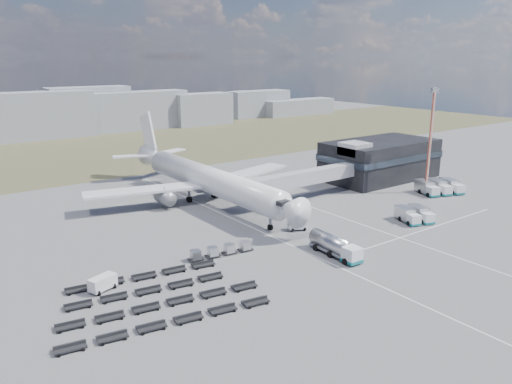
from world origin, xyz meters
TOP-DOWN VIEW (x-y plane):
  - ground at (0.00, 0.00)m, footprint 420.00×420.00m
  - grass_strip at (0.00, 110.00)m, footprint 420.00×90.00m
  - lane_markings at (9.77, 3.00)m, footprint 47.12×110.00m
  - terminal at (47.77, 23.96)m, footprint 30.40×16.40m
  - jet_bridge at (15.90, 20.42)m, footprint 30.30×3.80m
  - airliner at (0.00, 32.38)m, footprint 51.59×64.53m
  - skyline at (-8.94, 150.51)m, footprint 296.77×22.97m
  - fuel_tanker at (0.75, -7.01)m, footprint 3.07×10.34m
  - pushback_tug at (4.00, 6.01)m, footprint 3.76×3.06m
  - utility_van at (-33.81, 2.94)m, footprint 4.19×2.95m
  - catering_truck at (6.05, 40.97)m, footprint 3.13×6.79m
  - service_trucks_near at (25.61, -3.75)m, footprint 6.99×7.63m
  - service_trucks_far at (47.80, 5.79)m, footprint 10.98×9.61m
  - uld_row at (-14.04, 3.83)m, footprint 11.24×3.07m
  - baggage_dollies at (-29.45, -4.00)m, footprint 28.15×19.84m
  - floodlight_mast at (45.71, 7.97)m, footprint 2.28×1.89m

SIDE VIEW (x-z plane):
  - ground at x=0.00m, z-range 0.00..0.00m
  - grass_strip at x=0.00m, z-range 0.00..0.01m
  - lane_markings at x=9.77m, z-range 0.00..0.01m
  - baggage_dollies at x=-29.45m, z-range 0.00..0.82m
  - pushback_tug at x=4.00m, z-range 0.00..1.48m
  - uld_row at x=-14.04m, z-range 0.15..1.70m
  - utility_van at x=-33.81m, z-range 0.00..2.08m
  - service_trucks_near at x=25.61m, z-range 0.11..2.63m
  - service_trucks_far at x=47.80m, z-range 0.12..2.92m
  - catering_truck at x=6.05m, z-range 0.04..3.08m
  - fuel_tanker at x=0.75m, z-range 0.00..3.31m
  - jet_bridge at x=15.90m, z-range 1.53..8.58m
  - terminal at x=47.77m, z-range -0.25..10.75m
  - airliner at x=0.00m, z-range -3.52..14.10m
  - skyline at x=-8.94m, z-range -3.26..21.70m
  - floodlight_mast at x=45.71m, z-range 0.03..24.47m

